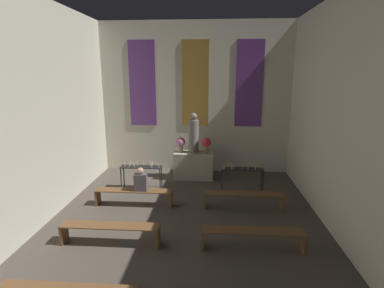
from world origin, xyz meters
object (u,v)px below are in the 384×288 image
at_px(flower_vase_left, 181,143).
at_px(pew_third_left, 110,230).
at_px(person_seated, 141,181).
at_px(candle_rack_left, 141,170).
at_px(pew_third_right, 253,235).
at_px(altar, 194,165).
at_px(candle_rack_right, 242,172).
at_px(pew_back_left, 134,194).
at_px(statue, 194,135).
at_px(flower_vase_right, 206,143).
at_px(pew_back_right, 243,197).

height_order(flower_vase_left, pew_third_left, flower_vase_left).
height_order(flower_vase_left, person_seated, flower_vase_left).
bearing_deg(candle_rack_left, pew_third_right, -45.88).
distance_m(altar, flower_vase_left, 0.96).
height_order(candle_rack_left, person_seated, person_seated).
relative_size(flower_vase_left, pew_third_left, 0.24).
xyz_separation_m(candle_rack_right, person_seated, (-3.03, -1.29, 0.10)).
distance_m(candle_rack_left, pew_back_left, 1.33).
relative_size(flower_vase_left, person_seated, 0.80).
xyz_separation_m(statue, candle_rack_right, (1.66, -1.16, -0.97)).
bearing_deg(candle_rack_right, statue, 144.97).
distance_m(flower_vase_right, pew_third_left, 5.06).
bearing_deg(pew_third_right, flower_vase_right, 104.00).
distance_m(pew_third_right, person_seated, 3.63).
bearing_deg(pew_back_left, pew_third_right, -32.97).
relative_size(candle_rack_left, pew_back_left, 0.61).
relative_size(altar, statue, 0.99).
xyz_separation_m(statue, pew_back_left, (-1.59, -2.45, -1.30)).
bearing_deg(statue, person_seated, -119.13).
bearing_deg(altar, pew_third_left, -109.40).
height_order(statue, pew_third_left, statue).
xyz_separation_m(altar, pew_back_right, (1.59, -2.45, -0.14)).
relative_size(candle_rack_left, person_seated, 1.98).
height_order(candle_rack_left, pew_third_right, candle_rack_left).
xyz_separation_m(flower_vase_right, pew_third_right, (1.13, -4.52, -0.98)).
xyz_separation_m(candle_rack_right, pew_back_right, (-0.07, -1.29, -0.32)).
relative_size(candle_rack_left, pew_third_right, 0.61).
relative_size(flower_vase_right, candle_rack_right, 0.40).
relative_size(flower_vase_right, pew_third_right, 0.24).
bearing_deg(pew_third_right, pew_back_right, 90.00).
relative_size(statue, person_seated, 2.09).
distance_m(altar, flower_vase_right, 0.96).
bearing_deg(pew_third_right, person_seated, 145.10).
height_order(pew_third_left, pew_third_right, same).
distance_m(statue, candle_rack_left, 2.25).
height_order(flower_vase_left, candle_rack_left, flower_vase_left).
bearing_deg(altar, pew_third_right, -70.60).
relative_size(candle_rack_right, pew_back_right, 0.61).
distance_m(statue, flower_vase_left, 0.56).
bearing_deg(candle_rack_right, pew_back_right, -93.11).
bearing_deg(altar, candle_rack_right, -35.03).
distance_m(flower_vase_right, pew_third_right, 4.76).
bearing_deg(person_seated, candle_rack_left, 102.81).
bearing_deg(pew_third_left, flower_vase_left, 76.00).
bearing_deg(flower_vase_left, person_seated, -110.22).
height_order(statue, flower_vase_right, statue).
bearing_deg(pew_back_left, pew_third_left, -90.00).
bearing_deg(flower_vase_right, altar, 180.00).
bearing_deg(pew_back_left, pew_back_right, 0.00).
distance_m(pew_third_left, person_seated, 2.12).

